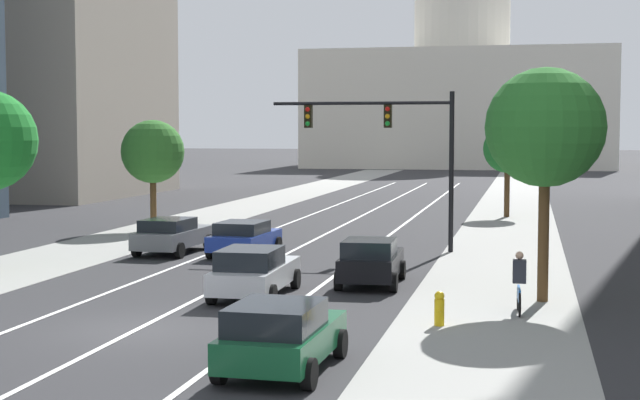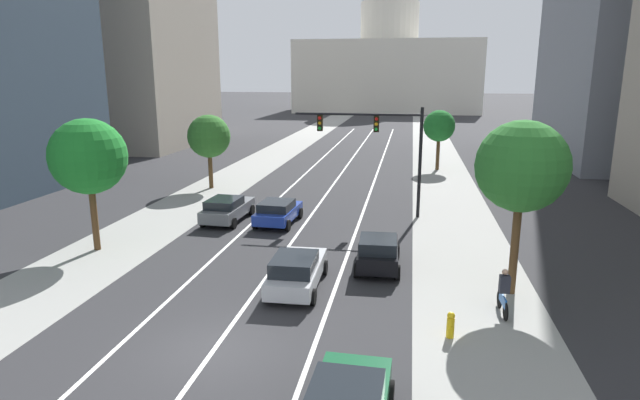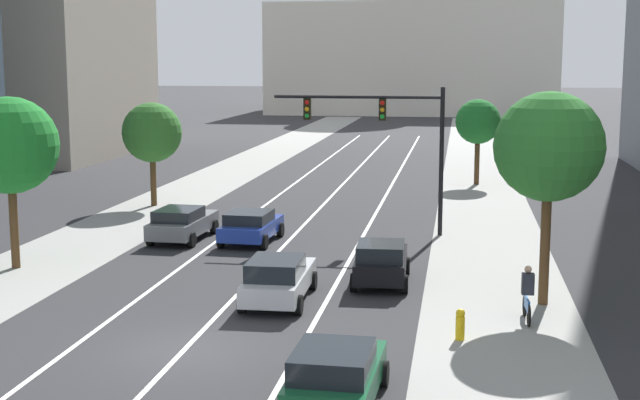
{
  "view_description": "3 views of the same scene",
  "coord_description": "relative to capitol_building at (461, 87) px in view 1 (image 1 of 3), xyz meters",
  "views": [
    {
      "loc": [
        9.62,
        -22.36,
        5.01
      ],
      "look_at": [
        2.06,
        12.2,
        2.46
      ],
      "focal_mm": 53.81,
      "sensor_mm": 36.0,
      "label": 1
    },
    {
      "loc": [
        5.88,
        -14.39,
        8.5
      ],
      "look_at": [
        1.4,
        11.71,
        2.19
      ],
      "focal_mm": 29.69,
      "sensor_mm": 36.0,
      "label": 2
    },
    {
      "loc": [
        7.29,
        -22.46,
        7.82
      ],
      "look_at": [
        2.37,
        8.74,
        2.85
      ],
      "focal_mm": 50.08,
      "sensor_mm": 36.0,
      "label": 3
    }
  ],
  "objects": [
    {
      "name": "car_silver",
      "position": [
        1.55,
        -110.7,
        -10.48
      ],
      "size": [
        2.08,
        4.66,
        1.54
      ],
      "rotation": [
        0.0,
        0.0,
        1.59
      ],
      "color": "#B2B5BA",
      "rests_on": "ground"
    },
    {
      "name": "sidewalk_right",
      "position": [
        8.63,
        -80.92,
        -11.27
      ],
      "size": [
        4.89,
        130.0,
        0.01
      ],
      "primitive_type": "cube",
      "color": "gray",
      "rests_on": "ground"
    },
    {
      "name": "lane_stripe_right",
      "position": [
        3.09,
        -90.92,
        -11.26
      ],
      "size": [
        0.16,
        90.0,
        0.01
      ],
      "primitive_type": "cube",
      "color": "white",
      "rests_on": "ground"
    },
    {
      "name": "street_tree_near_left",
      "position": [
        -9.04,
        -92.66,
        -7.32
      ],
      "size": [
        3.21,
        3.21,
        5.58
      ],
      "color": "#51381E",
      "rests_on": "ground"
    },
    {
      "name": "street_tree_far_right",
      "position": [
        8.37,
        -81.54,
        -7.32
      ],
      "size": [
        2.81,
        2.81,
        5.39
      ],
      "color": "#51381E",
      "rests_on": "ground"
    },
    {
      "name": "fire_hydrant",
      "position": [
        7.42,
        -113.82,
        -10.81
      ],
      "size": [
        0.26,
        0.35,
        0.91
      ],
      "color": "yellow",
      "rests_on": "ground"
    },
    {
      "name": "traffic_signal_mast",
      "position": [
        4.09,
        -98.6,
        -6.49
      ],
      "size": [
        7.66,
        0.39,
        6.64
      ],
      "color": "black",
      "rests_on": "ground"
    },
    {
      "name": "lane_stripe_center",
      "position": [
        0.0,
        -90.92,
        -11.26
      ],
      "size": [
        0.16,
        90.0,
        0.01
      ],
      "primitive_type": "cube",
      "color": "white",
      "rests_on": "ground"
    },
    {
      "name": "car_black",
      "position": [
        4.65,
        -107.78,
        -10.47
      ],
      "size": [
        2.08,
        4.08,
        1.55
      ],
      "rotation": [
        0.0,
        0.0,
        1.61
      ],
      "color": "black",
      "rests_on": "ground"
    },
    {
      "name": "cyclist",
      "position": [
        9.4,
        -111.7,
        -10.42
      ],
      "size": [
        0.37,
        1.7,
        1.72
      ],
      "rotation": [
        0.0,
        0.0,
        1.62
      ],
      "color": "black",
      "rests_on": "ground"
    },
    {
      "name": "car_blue",
      "position": [
        -1.55,
        -101.49,
        -10.53
      ],
      "size": [
        2.27,
        4.1,
        1.4
      ],
      "rotation": [
        0.0,
        0.0,
        1.52
      ],
      "color": "#1E389E",
      "rests_on": "ground"
    },
    {
      "name": "street_tree_mid_right",
      "position": [
        10.06,
        -109.63,
        -6.18
      ],
      "size": [
        3.49,
        3.49,
        6.87
      ],
      "color": "#51381E",
      "rests_on": "ground"
    },
    {
      "name": "car_gray",
      "position": [
        -4.65,
        -101.43,
        -10.5
      ],
      "size": [
        2.21,
        4.58,
        1.47
      ],
      "rotation": [
        0.0,
        0.0,
        1.53
      ],
      "color": "slate",
      "rests_on": "ground"
    },
    {
      "name": "lane_stripe_left",
      "position": [
        -3.09,
        -90.92,
        -11.26
      ],
      "size": [
        0.16,
        90.0,
        0.01
      ],
      "primitive_type": "cube",
      "color": "white",
      "rests_on": "ground"
    },
    {
      "name": "ground_plane",
      "position": [
        0.0,
        -75.92,
        -11.27
      ],
      "size": [
        400.0,
        400.0,
        0.0
      ],
      "primitive_type": "plane",
      "color": "#2B2B2D"
    },
    {
      "name": "sidewalk_left",
      "position": [
        -8.63,
        -80.92,
        -11.27
      ],
      "size": [
        4.89,
        130.0,
        0.01
      ],
      "primitive_type": "cube",
      "color": "gray",
      "rests_on": "ground"
    },
    {
      "name": "car_green",
      "position": [
        4.64,
        -119.27,
        -10.48
      ],
      "size": [
        2.15,
        4.08,
        1.51
      ],
      "rotation": [
        0.0,
        0.0,
        1.54
      ],
      "color": "#14512D",
      "rests_on": "ground"
    },
    {
      "name": "capitol_building",
      "position": [
        0.0,
        0.0,
        0.0
      ],
      "size": [
        41.05,
        28.2,
        36.57
      ],
      "color": "beige",
      "rests_on": "ground"
    }
  ]
}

